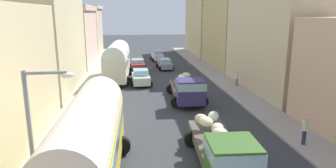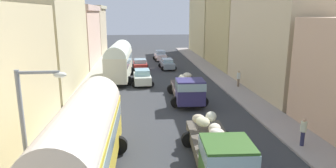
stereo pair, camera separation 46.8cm
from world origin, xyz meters
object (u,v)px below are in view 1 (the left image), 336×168
object	(u,v)px
cargo_truck_0	(223,149)
pedestrian_0	(305,130)
pedestrian_3	(237,78)
streetlamp_near	(38,133)
car_0	(165,64)
car_1	(157,56)
parked_bus_0	(89,140)
car_3	(141,77)
car_4	(138,64)
parked_bus_1	(117,60)
cargo_truck_1	(187,89)

from	to	relation	value
cargo_truck_0	pedestrian_0	size ratio (longest dim) A/B	4.12
pedestrian_3	streetlamp_near	distance (m)	23.46
car_0	car_1	distance (m)	7.30
parked_bus_0	cargo_truck_0	bearing A→B (deg)	3.56
car_0	car_3	xyz separation A→B (m)	(-3.58, -8.85, 0.10)
car_0	cargo_truck_0	bearing A→B (deg)	-90.87
cargo_truck_0	streetlamp_near	xyz separation A→B (m)	(-7.49, -2.42, 2.21)
cargo_truck_0	car_4	distance (m)	27.65
parked_bus_1	cargo_truck_1	world-z (taller)	parked_bus_1
cargo_truck_0	car_3	world-z (taller)	cargo_truck_0
car_3	parked_bus_1	bearing A→B (deg)	134.00
pedestrian_3	cargo_truck_0	bearing A→B (deg)	-112.06
parked_bus_1	cargo_truck_1	bearing A→B (deg)	-57.19
car_4	streetlamp_near	world-z (taller)	streetlamp_near
cargo_truck_0	car_0	bearing A→B (deg)	89.13
parked_bus_0	car_4	distance (m)	28.01
car_3	streetlamp_near	world-z (taller)	streetlamp_near
parked_bus_1	cargo_truck_0	bearing A→B (deg)	-75.00
car_0	car_4	xyz separation A→B (m)	(-3.66, 0.02, 0.00)
car_1	parked_bus_0	bearing A→B (deg)	-99.94
parked_bus_1	streetlamp_near	world-z (taller)	streetlamp_near
pedestrian_0	parked_bus_0	bearing A→B (deg)	-167.40
cargo_truck_0	car_3	bearing A→B (deg)	99.68
car_0	streetlamp_near	xyz separation A→B (m)	(-7.91, -29.85, 2.70)
car_4	pedestrian_0	size ratio (longest dim) A/B	2.10
car_4	car_0	bearing A→B (deg)	-0.30
parked_bus_1	car_0	size ratio (longest dim) A/B	2.20
parked_bus_1	streetlamp_near	bearing A→B (deg)	-94.41
pedestrian_0	pedestrian_3	size ratio (longest dim) A/B	1.00
pedestrian_0	parked_bus_1	bearing A→B (deg)	120.52
pedestrian_0	cargo_truck_0	bearing A→B (deg)	-158.13
pedestrian_3	parked_bus_1	bearing A→B (deg)	157.91
car_0	car_1	bearing A→B (deg)	92.60
streetlamp_near	parked_bus_1	bearing A→B (deg)	85.59
car_4	pedestrian_0	bearing A→B (deg)	-70.88
parked_bus_1	cargo_truck_0	distance (m)	21.95
car_4	streetlamp_near	distance (m)	30.29
parked_bus_1	car_4	world-z (taller)	parked_bus_1
parked_bus_0	pedestrian_0	world-z (taller)	parked_bus_0
car_4	parked_bus_0	bearing A→B (deg)	-95.80
streetlamp_near	pedestrian_0	bearing A→B (deg)	19.59
cargo_truck_1	streetlamp_near	xyz separation A→B (m)	(-7.99, -14.02, 2.21)
cargo_truck_1	car_4	distance (m)	16.29
parked_bus_0	parked_bus_1	world-z (taller)	parked_bus_1
cargo_truck_1	car_3	xyz separation A→B (m)	(-3.67, 6.98, -0.40)
car_0	pedestrian_0	xyz separation A→B (m)	(5.09, -25.22, 0.29)
cargo_truck_1	car_4	bearing A→B (deg)	103.28
car_3	car_1	bearing A→B (deg)	78.61
car_1	car_3	distance (m)	16.47
car_3	car_4	distance (m)	8.87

